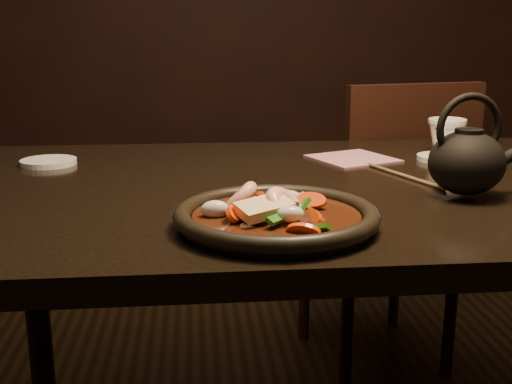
{
  "coord_description": "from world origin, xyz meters",
  "views": [
    {
      "loc": [
        -0.32,
        -1.17,
        1.03
      ],
      "look_at": [
        -0.23,
        -0.26,
        0.8
      ],
      "focal_mm": 45.0,
      "sensor_mm": 36.0,
      "label": 1
    }
  ],
  "objects": [
    {
      "name": "saucer_left",
      "position": [
        -0.63,
        0.21,
        0.76
      ],
      "size": [
        0.12,
        0.12,
        0.01
      ],
      "primitive_type": "cylinder",
      "color": "white",
      "rests_on": "table"
    },
    {
      "name": "table",
      "position": [
        0.0,
        0.0,
        0.67
      ],
      "size": [
        1.6,
        0.9,
        0.75
      ],
      "color": "black",
      "rests_on": "floor"
    },
    {
      "name": "chopsticks",
      "position": [
        0.09,
        0.02,
        0.75
      ],
      "size": [
        0.09,
        0.24,
        0.01
      ],
      "rotation": [
        0.0,
        0.0,
        0.34
      ],
      "color": "tan",
      "rests_on": "table"
    },
    {
      "name": "soy_dish",
      "position": [
        0.31,
        0.16,
        0.76
      ],
      "size": [
        0.1,
        0.1,
        0.01
      ],
      "primitive_type": "cylinder",
      "color": "white",
      "rests_on": "table"
    },
    {
      "name": "saucer_right",
      "position": [
        0.23,
        0.17,
        0.76
      ],
      "size": [
        0.11,
        0.11,
        0.01
      ],
      "primitive_type": "cylinder",
      "color": "white",
      "rests_on": "table"
    },
    {
      "name": "chair",
      "position": [
        0.25,
        0.62,
        0.49
      ],
      "size": [
        0.49,
        0.49,
        0.89
      ],
      "rotation": [
        0.0,
        0.0,
        3.34
      ],
      "color": "black",
      "rests_on": "floor"
    },
    {
      "name": "plate",
      "position": [
        -0.2,
        -0.28,
        0.77
      ],
      "size": [
        0.3,
        0.3,
        0.03
      ],
      "color": "black",
      "rests_on": "table"
    },
    {
      "name": "stirfry",
      "position": [
        -0.2,
        -0.28,
        0.77
      ],
      "size": [
        0.2,
        0.2,
        0.07
      ],
      "color": "#331509",
      "rests_on": "plate"
    },
    {
      "name": "teapot",
      "position": [
        0.15,
        -0.13,
        0.82
      ],
      "size": [
        0.16,
        0.13,
        0.17
      ],
      "rotation": [
        0.0,
        0.0,
        0.13
      ],
      "color": "black",
      "rests_on": "table"
    },
    {
      "name": "tea_cup",
      "position": [
        0.26,
        0.25,
        0.79
      ],
      "size": [
        0.1,
        0.09,
        0.09
      ],
      "primitive_type": "imported",
      "rotation": [
        0.0,
        0.0,
        0.11
      ],
      "color": "silver",
      "rests_on": "table"
    },
    {
      "name": "napkin",
      "position": [
        0.03,
        0.2,
        0.75
      ],
      "size": [
        0.21,
        0.21,
        0.0
      ],
      "primitive_type": "cube",
      "rotation": [
        0.0,
        0.0,
        0.4
      ],
      "color": "#AF6B71",
      "rests_on": "table"
    }
  ]
}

